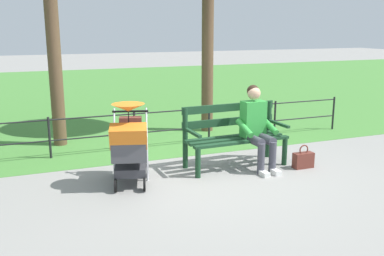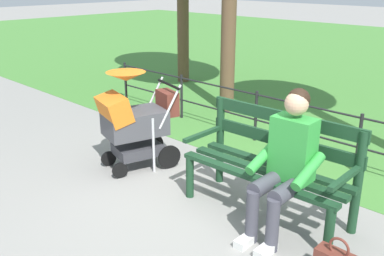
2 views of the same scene
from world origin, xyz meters
name	(u,v)px [view 1 (image 1 of 2)]	position (x,y,z in m)	size (l,w,h in m)	color
ground_plane	(206,171)	(0.00, 0.00, 0.00)	(60.00, 60.00, 0.00)	gray
grass_lawn	(103,92)	(0.00, -8.80, 0.00)	(40.00, 16.00, 0.01)	#478438
park_bench	(234,133)	(-0.51, -0.12, 0.53)	(1.62, 0.65, 0.96)	#193D23
person_on_bench	(257,125)	(-0.79, 0.11, 0.68)	(0.54, 0.74, 1.28)	#42424C
stroller	(130,143)	(1.20, 0.15, 0.59)	(0.71, 0.98, 1.15)	black
handbag	(303,160)	(-1.47, 0.40, 0.13)	(0.32, 0.14, 0.37)	brown
park_fence	(173,123)	(0.00, -1.54, 0.42)	(7.22, 0.04, 0.70)	black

